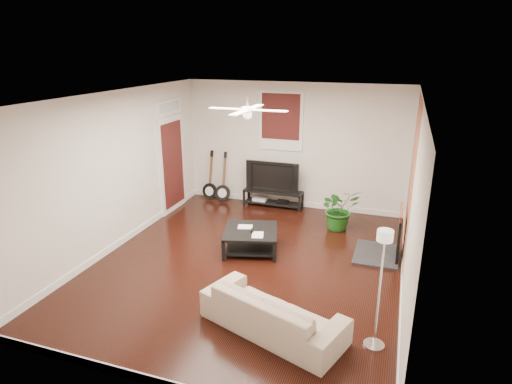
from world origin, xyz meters
TOP-DOWN VIEW (x-y plane):
  - room at (0.00, 0.00)m, footprint 5.01×6.01m
  - brick_accent at (2.49, 1.00)m, footprint 0.02×2.20m
  - fireplace at (2.20, 1.00)m, footprint 0.80×1.10m
  - window_back at (-0.30, 2.97)m, footprint 1.00×0.06m
  - door_left at (-2.46, 1.90)m, footprint 0.08×1.00m
  - tv_stand at (-0.40, 2.78)m, footprint 1.36×0.36m
  - tv at (-0.40, 2.80)m, footprint 1.22×0.16m
  - coffee_table at (-0.13, 0.48)m, footprint 1.15×1.15m
  - sofa at (0.92, -1.64)m, footprint 2.05×1.35m
  - floor_lamp at (2.20, -1.54)m, footprint 0.33×0.33m
  - potted_plant at (1.23, 1.97)m, footprint 1.02×0.99m
  - guitar_left at (-1.98, 2.75)m, footprint 0.39×0.28m
  - guitar_right at (-1.63, 2.72)m, footprint 0.38×0.28m
  - ceiling_fan at (0.00, 0.00)m, footprint 1.24×1.24m

SIDE VIEW (x-z plane):
  - tv_stand at x=-0.40m, z-range 0.00..0.38m
  - coffee_table at x=-0.13m, z-range 0.00..0.39m
  - sofa at x=0.92m, z-range 0.00..0.56m
  - potted_plant at x=1.23m, z-range 0.00..0.86m
  - fireplace at x=2.20m, z-range 0.00..0.92m
  - guitar_left at x=-1.98m, z-range 0.00..1.20m
  - guitar_right at x=-1.63m, z-range 0.00..1.20m
  - tv at x=-0.40m, z-range 0.38..1.09m
  - floor_lamp at x=2.20m, z-range 0.00..1.56m
  - door_left at x=-2.46m, z-range 0.00..2.50m
  - room at x=0.00m, z-range 0.00..2.80m
  - brick_accent at x=2.49m, z-range 0.00..2.80m
  - window_back at x=-0.30m, z-range 1.30..2.60m
  - ceiling_fan at x=0.00m, z-range 2.44..2.76m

